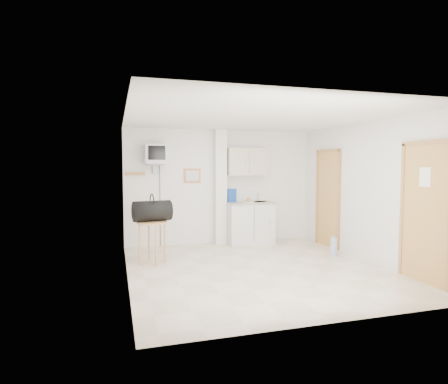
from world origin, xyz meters
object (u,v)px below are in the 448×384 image
object	(u,v)px
duffel_bag	(152,211)
water_bottle	(334,247)
round_table	(152,229)
crt_television	(156,155)

from	to	relation	value
duffel_bag	water_bottle	size ratio (longest dim) A/B	1.84
round_table	water_bottle	size ratio (longest dim) A/B	1.93
round_table	duffel_bag	bearing A→B (deg)	81.93
crt_television	duffel_bag	size ratio (longest dim) A/B	3.05
duffel_bag	crt_television	bearing A→B (deg)	70.73
duffel_bag	water_bottle	xyz separation A→B (m)	(3.35, -0.46, -0.75)
round_table	water_bottle	xyz separation A→B (m)	(3.35, -0.42, -0.44)
round_table	water_bottle	bearing A→B (deg)	-7.11
round_table	duffel_bag	size ratio (longest dim) A/B	1.05
round_table	duffel_bag	xyz separation A→B (m)	(0.01, 0.05, 0.31)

